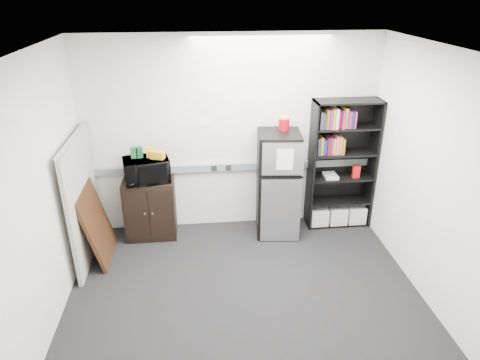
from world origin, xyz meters
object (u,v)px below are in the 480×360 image
Objects in this scene: microwave at (146,170)px; refrigerator at (278,185)px; cubicle_partition at (83,200)px; bookshelf at (341,166)px; cabinet at (150,208)px.

refrigerator is (1.75, -0.06, -0.27)m from microwave.
cubicle_partition is at bearing -164.38° from microwave.
bookshelf is at bearing -10.98° from microwave.
refrigerator is (1.75, -0.08, 0.31)m from cabinet.
bookshelf is at bearing 14.38° from refrigerator.
microwave is 0.39× the size of refrigerator.
cubicle_partition is at bearing -171.94° from bookshelf.
microwave is at bearing -176.57° from refrigerator.
bookshelf reaches higher than microwave.
refrigerator is at bearing 7.76° from cubicle_partition.
cubicle_partition reaches higher than microwave.
bookshelf is 2.72m from cabinet.
bookshelf reaches higher than refrigerator.
microwave is 1.77m from refrigerator.
bookshelf is 0.96m from refrigerator.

